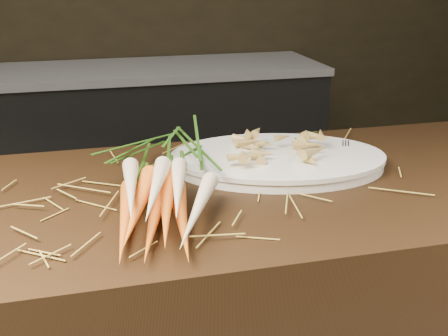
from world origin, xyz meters
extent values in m
cube|color=black|center=(0.30, 2.18, 0.40)|extent=(1.80, 0.60, 0.80)
cube|color=#99999E|center=(0.30, 2.18, 0.82)|extent=(1.82, 0.62, 0.04)
cone|color=orange|center=(-0.01, 0.14, 0.92)|extent=(0.09, 0.32, 0.04)
cone|color=orange|center=(0.04, 0.13, 0.92)|extent=(0.11, 0.32, 0.04)
cone|color=orange|center=(0.09, 0.12, 0.92)|extent=(0.08, 0.32, 0.04)
cone|color=orange|center=(0.01, 0.12, 0.95)|extent=(0.12, 0.32, 0.04)
cone|color=orange|center=(0.06, 0.11, 0.95)|extent=(0.09, 0.32, 0.04)
cone|color=beige|center=(0.00, 0.15, 0.98)|extent=(0.06, 0.30, 0.05)
cone|color=beige|center=(0.05, 0.13, 0.98)|extent=(0.10, 0.30, 0.05)
cone|color=beige|center=(0.09, 0.13, 0.98)|extent=(0.09, 0.30, 0.05)
cone|color=beige|center=(0.11, 0.09, 0.95)|extent=(0.14, 0.29, 0.03)
ellipsoid|color=#376A15|center=(0.10, 0.40, 0.96)|extent=(0.25, 0.31, 0.10)
cube|color=silver|center=(0.55, 0.33, 0.93)|extent=(0.10, 0.18, 0.00)
camera|label=1|loc=(-0.06, -0.80, 1.37)|focal=45.00mm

